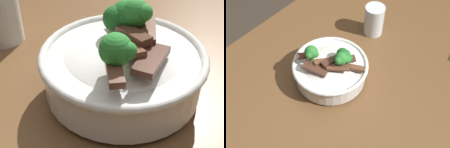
% 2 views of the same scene
% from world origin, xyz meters
% --- Properties ---
extents(dining_table, '(1.34, 0.85, 0.82)m').
position_xyz_m(dining_table, '(0.00, 0.00, 0.72)').
color(dining_table, brown).
rests_on(dining_table, ground).
extents(rice_bowl, '(0.23, 0.23, 0.13)m').
position_xyz_m(rice_bowl, '(0.06, -0.07, 0.87)').
color(rice_bowl, white).
rests_on(rice_bowl, dining_table).
extents(drinking_glass, '(0.07, 0.07, 0.11)m').
position_xyz_m(drinking_glass, '(-0.20, -0.09, 0.87)').
color(drinking_glass, white).
rests_on(drinking_glass, dining_table).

